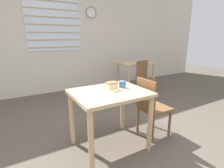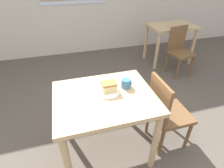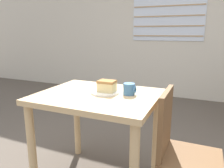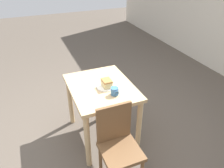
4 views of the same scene
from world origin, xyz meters
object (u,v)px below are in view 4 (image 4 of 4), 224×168
Objects in this scene: dining_table_near at (101,95)px; chair_near_window at (118,143)px; cake_slice at (107,83)px; coffee_mug at (115,91)px; plate at (106,87)px.

chair_near_window is at bearing -5.33° from dining_table_near.
coffee_mug is (0.17, 0.02, -0.01)m from cake_slice.
coffee_mug is (-0.40, 0.13, 0.34)m from chair_near_window.
cake_slice is 0.17m from coffee_mug.
dining_table_near is 0.65m from chair_near_window.
dining_table_near is 9.49× the size of coffee_mug.
chair_near_window is 9.08× the size of coffee_mug.
chair_near_window is 0.54m from coffee_mug.
plate is at bearing -169.03° from coffee_mug.
chair_near_window is at bearing -10.63° from cake_slice.
coffee_mug is at bearing 8.29° from cake_slice.
chair_near_window reaches higher than plate.
cake_slice reaches higher than plate.
dining_table_near is at bearing -137.60° from cake_slice.
cake_slice reaches higher than chair_near_window.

